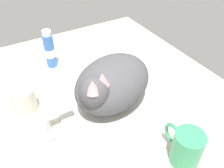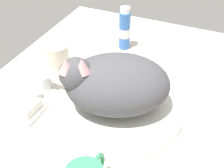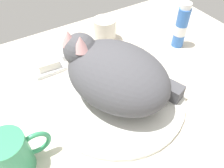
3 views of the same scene
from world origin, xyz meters
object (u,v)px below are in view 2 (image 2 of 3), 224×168
(rinse_cup, at_px, (57,56))
(toothpaste_bottle, at_px, (125,29))
(cat, at_px, (114,83))
(faucet, at_px, (49,81))
(soap_bar, at_px, (28,107))

(rinse_cup, distance_m, toothpaste_bottle, 0.25)
(toothpaste_bottle, bearing_deg, cat, -163.18)
(faucet, bearing_deg, cat, -90.54)
(rinse_cup, relative_size, soap_bar, 1.28)
(cat, distance_m, toothpaste_bottle, 0.32)
(faucet, bearing_deg, toothpaste_bottle, -20.54)
(faucet, height_order, toothpaste_bottle, toothpaste_bottle)
(faucet, distance_m, toothpaste_bottle, 0.33)
(cat, xyz_separation_m, toothpaste_bottle, (0.31, 0.09, -0.02))
(cat, height_order, soap_bar, cat)
(rinse_cup, xyz_separation_m, toothpaste_bottle, (0.19, -0.15, 0.03))
(faucet, height_order, rinse_cup, rinse_cup)
(soap_bar, height_order, toothpaste_bottle, toothpaste_bottle)
(faucet, bearing_deg, soap_bar, -176.62)
(faucet, relative_size, rinse_cup, 1.52)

